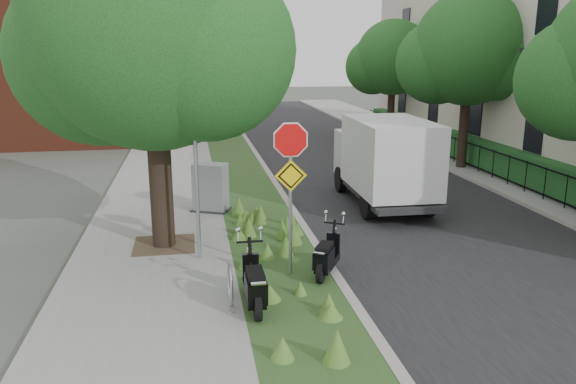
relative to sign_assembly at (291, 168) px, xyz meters
name	(u,v)px	position (x,y,z in m)	size (l,w,h in m)	color
ground	(365,286)	(1.40, -0.58, -2.33)	(120.00, 120.00, 0.00)	#4C5147
sidewalk_near	(165,179)	(-2.85, 9.42, -2.27)	(3.50, 60.00, 0.12)	gray
verge	(242,176)	(-0.10, 9.42, -2.27)	(2.00, 60.00, 0.12)	#2B4D21
kerb_near	(270,175)	(0.90, 9.42, -2.26)	(0.20, 60.00, 0.13)	#9E9991
road	(361,173)	(4.40, 9.42, -2.32)	(7.00, 60.00, 0.01)	black
kerb_far	(448,169)	(7.90, 9.42, -2.26)	(0.20, 60.00, 0.13)	#9E9991
footpath_far	(489,167)	(9.60, 9.42, -2.27)	(3.20, 60.00, 0.12)	gray
street_tree_main	(149,37)	(-2.68, 2.28, 2.48)	(6.21, 5.54, 7.66)	black
bare_post	(196,169)	(-1.80, 1.22, -0.21)	(0.08, 0.08, 4.00)	#A5A8AD
bike_hoop	(230,284)	(-1.30, -1.18, -1.83)	(0.06, 0.78, 0.77)	#A5A8AD
sign_assembly	(291,168)	(0.00, 0.00, 0.00)	(0.94, 0.08, 3.22)	#A5A8AD
fence_far	(466,153)	(8.60, 9.42, -1.66)	(0.04, 24.00, 1.00)	black
hedge_far	(483,152)	(9.30, 9.42, -1.66)	(1.00, 24.00, 1.10)	#1B4D20
brick_building	(68,56)	(-8.10, 21.42, 1.88)	(9.40, 10.40, 8.30)	maroon
far_tree_b	(467,54)	(8.34, 9.46, 2.04)	(4.83, 4.31, 6.56)	black
far_tree_c	(392,61)	(8.34, 17.46, 1.63)	(4.37, 3.89, 5.93)	black
scooter_near	(255,289)	(-0.90, -1.49, -1.82)	(0.34, 1.65, 0.79)	black
scooter_far	(326,260)	(0.68, -0.23, -1.86)	(0.84, 1.36, 0.71)	black
box_truck	(385,157)	(3.73, 5.08, -0.87)	(2.09, 4.97, 2.23)	#262628
utility_cabinet	(211,188)	(-1.40, 4.95, -1.56)	(1.20, 1.02, 1.35)	#262628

